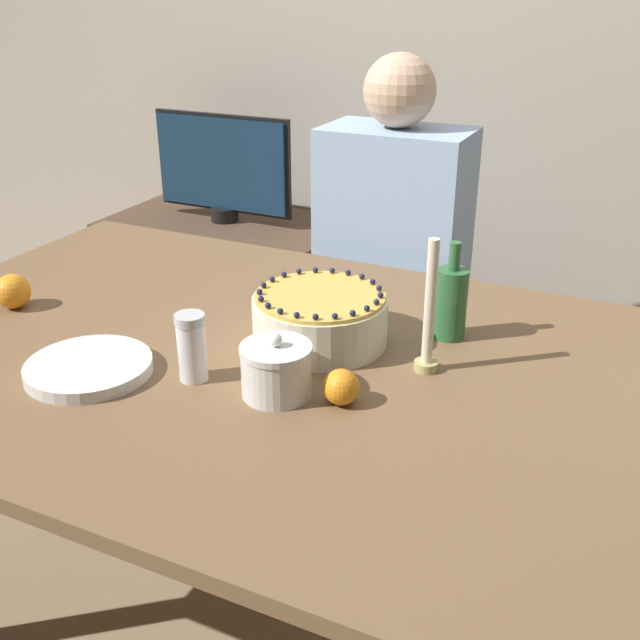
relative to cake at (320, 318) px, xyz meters
name	(u,v)px	position (x,y,z in m)	size (l,w,h in m)	color
ground_plane	(259,622)	(-0.12, -0.09, -0.80)	(12.00, 12.00, 0.00)	#8C7556
wall_behind	(460,18)	(-0.12, 1.31, 0.50)	(8.00, 0.05, 2.60)	#ADA393
dining_table	(249,387)	(-0.12, -0.09, -0.14)	(1.67, 1.12, 0.74)	brown
cake	(320,318)	(0.00, 0.00, 0.00)	(0.27, 0.27, 0.12)	#EFE5CC
sugar_bowl	(276,370)	(0.02, -0.22, 0.00)	(0.13, 0.13, 0.12)	silver
sugar_shaker	(192,347)	(-0.15, -0.24, 0.01)	(0.06, 0.06, 0.13)	white
plate_stack	(89,368)	(-0.34, -0.31, -0.04)	(0.24, 0.24, 0.02)	silver
candle	(429,319)	(0.23, -0.02, 0.05)	(0.05, 0.05, 0.26)	tan
bottle	(451,302)	(0.23, 0.13, 0.03)	(0.07, 0.07, 0.21)	#2D6638
orange_fruit_0	(13,291)	(-0.70, -0.14, -0.01)	(0.08, 0.08, 0.08)	orange
orange_fruit_1	(341,387)	(0.14, -0.20, -0.02)	(0.06, 0.06, 0.06)	orange
person_man_blue_shirt	(390,305)	(-0.09, 0.67, -0.25)	(0.40, 0.34, 1.25)	#2D2D38
side_cabinet	(229,296)	(-0.86, 1.00, -0.49)	(0.85, 0.51, 0.61)	#4C3828
tv_monitor	(222,166)	(-0.86, 1.01, 0.01)	(0.54, 0.10, 0.38)	black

